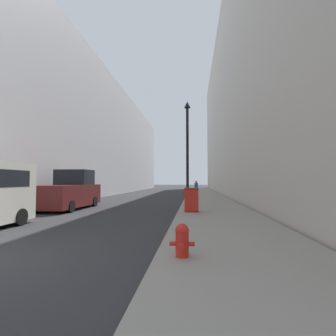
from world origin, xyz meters
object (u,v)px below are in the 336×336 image
at_px(trash_bin, 191,199).
at_px(pedestrian_on_sidewalk, 196,189).
at_px(fire_hydrant, 182,239).
at_px(lamppost, 187,147).
at_px(pickup_truck, 69,192).

height_order(trash_bin, pedestrian_on_sidewalk, pedestrian_on_sidewalk).
bearing_deg(fire_hydrant, pedestrian_on_sidewalk, 88.61).
xyz_separation_m(fire_hydrant, lamppost, (-0.15, 11.22, 3.30)).
height_order(fire_hydrant, trash_bin, trash_bin).
relative_size(trash_bin, lamppost, 0.18).
bearing_deg(pickup_truck, pedestrian_on_sidewalk, 49.34).
height_order(lamppost, pedestrian_on_sidewalk, lamppost).
bearing_deg(pedestrian_on_sidewalk, trash_bin, -91.74).
height_order(fire_hydrant, lamppost, lamppost).
height_order(fire_hydrant, pedestrian_on_sidewalk, pedestrian_on_sidewalk).
distance_m(fire_hydrant, pickup_truck, 12.14).
bearing_deg(trash_bin, fire_hydrant, -90.90).
distance_m(trash_bin, pedestrian_on_sidewalk, 10.95).
distance_m(fire_hydrant, lamppost, 11.70).
distance_m(pickup_truck, pedestrian_on_sidewalk, 11.81).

